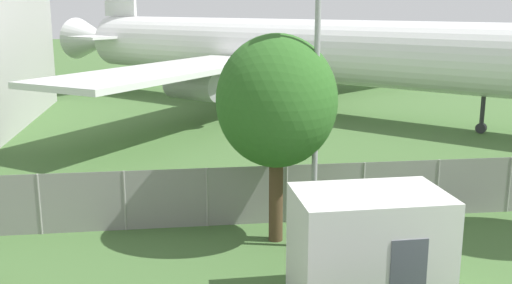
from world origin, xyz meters
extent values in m
cylinder|color=gray|center=(-5.09, 9.69, 0.96)|extent=(0.07, 0.07, 1.91)
cylinder|color=gray|center=(-2.55, 9.69, 0.96)|extent=(0.07, 0.07, 1.91)
cylinder|color=gray|center=(0.00, 9.69, 0.96)|extent=(0.07, 0.07, 1.91)
cylinder|color=gray|center=(2.55, 9.69, 0.96)|extent=(0.07, 0.07, 1.91)
cylinder|color=gray|center=(5.09, 9.69, 0.96)|extent=(0.07, 0.07, 1.91)
cylinder|color=gray|center=(7.64, 9.69, 0.96)|extent=(0.07, 0.07, 1.91)
cylinder|color=gray|center=(10.18, 9.69, 0.96)|extent=(0.07, 0.07, 1.91)
cube|color=gray|center=(0.00, 9.69, 0.96)|extent=(56.00, 0.01, 1.91)
cylinder|color=white|center=(7.19, 30.14, 4.00)|extent=(28.79, 28.37, 3.94)
cone|color=white|center=(-7.59, 44.64, 4.00)|extent=(5.99, 5.98, 3.54)
cube|color=white|center=(13.01, 38.68, 3.41)|extent=(16.13, 14.05, 0.30)
cylinder|color=#939399|center=(11.04, 37.17, 2.38)|extent=(3.77, 3.75, 1.77)
cube|color=white|center=(-1.25, 24.15, 3.41)|extent=(13.87, 16.24, 0.30)
cylinder|color=#939399|center=(0.23, 26.16, 2.38)|extent=(3.77, 3.75, 1.77)
cube|color=white|center=(-4.99, 42.09, 4.39)|extent=(8.32, 8.39, 0.20)
cylinder|color=#2D2D33|center=(15.65, 21.83, 1.02)|extent=(0.24, 0.24, 2.03)
cylinder|color=#2D2D33|center=(15.65, 21.83, 0.28)|extent=(0.61, 0.61, 0.56)
cylinder|color=#2D2D33|center=(7.54, 33.10, 1.02)|extent=(0.24, 0.24, 2.03)
cylinder|color=#2D2D33|center=(7.54, 33.10, 0.28)|extent=(0.61, 0.61, 0.56)
cylinder|color=#2D2D33|center=(4.23, 29.73, 1.02)|extent=(0.24, 0.24, 2.03)
cylinder|color=#2D2D33|center=(4.23, 29.73, 0.28)|extent=(0.61, 0.61, 0.56)
cube|color=silver|center=(3.49, 4.28, 1.34)|extent=(3.51, 2.29, 2.68)
cube|color=#4C515B|center=(4.03, 3.17, 1.00)|extent=(0.84, 0.05, 1.90)
cylinder|color=#4C3823|center=(1.95, 8.25, 1.37)|extent=(0.42, 0.42, 2.73)
ellipsoid|color=#2D6023|center=(1.95, 8.25, 4.21)|extent=(3.47, 3.47, 3.82)
cylinder|color=#99999E|center=(2.94, 7.61, 3.85)|extent=(0.16, 0.16, 7.71)
camera|label=1|loc=(-0.88, -8.33, 6.88)|focal=42.00mm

